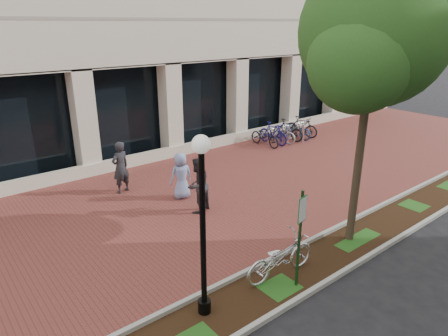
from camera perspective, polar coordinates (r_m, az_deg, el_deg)
ground at (r=14.25m, az=-3.77°, el=-4.28°), size 120.00×120.00×0.00m
brick_plaza at (r=14.24m, az=-3.77°, el=-4.26°), size 40.00×9.00×0.01m
planting_strip at (r=10.87m, az=12.82°, el=-13.08°), size 40.00×1.50×0.01m
curb_plaza_side at (r=11.24m, az=9.83°, el=-11.34°), size 40.00×0.12×0.12m
curb_street_side at (r=10.49m, az=16.12°, el=-14.41°), size 40.00×0.12×0.12m
parking_sign at (r=9.17m, az=10.91°, el=-8.33°), size 0.34×0.07×2.45m
lamppost at (r=7.89m, az=-3.08°, el=-7.28°), size 0.36×0.36×3.94m
street_tree at (r=10.81m, az=20.56°, el=16.50°), size 4.38×3.65×7.47m
locked_bicycle at (r=9.96m, az=8.07°, el=-12.44°), size 2.10×0.85×1.08m
pedestrian_left at (r=14.82m, az=-14.57°, el=0.09°), size 0.79×0.62×1.92m
pedestrian_mid at (r=12.89m, az=-3.79°, el=-2.49°), size 1.08×0.95×1.85m
pedestrian_right at (r=14.00m, az=-6.15°, el=-1.12°), size 0.87×0.63×1.66m
bollard at (r=20.97m, az=11.21°, el=4.90°), size 0.12×0.12×1.02m
bike_rack_cluster at (r=21.12m, az=8.53°, el=5.19°), size 3.59×2.01×1.11m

